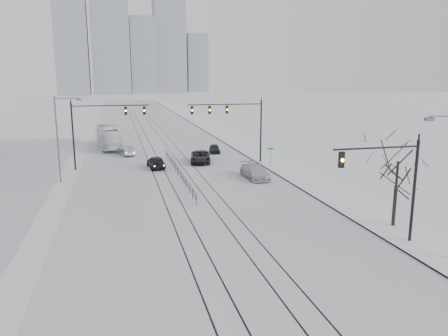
{
  "coord_description": "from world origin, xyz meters",
  "views": [
    {
      "loc": [
        -6.36,
        -17.98,
        10.99
      ],
      "look_at": [
        2.47,
        18.04,
        3.2
      ],
      "focal_mm": 35.0,
      "sensor_mm": 36.0,
      "label": 1
    }
  ],
  "objects_px": {
    "bare_tree": "(398,168)",
    "sedan_sb_outer": "(127,150)",
    "sedan_nb_front": "(200,157)",
    "box_truck": "(108,137)",
    "traffic_mast_near": "(394,178)",
    "sedan_nb_far": "(215,149)",
    "sedan_nb_right": "(255,172)",
    "sedan_sb_inner": "(156,162)"
  },
  "relations": [
    {
      "from": "bare_tree",
      "to": "sedan_sb_outer",
      "type": "relative_size",
      "value": 1.44
    },
    {
      "from": "sedan_nb_front",
      "to": "box_truck",
      "type": "relative_size",
      "value": 0.45
    },
    {
      "from": "traffic_mast_near",
      "to": "bare_tree",
      "type": "relative_size",
      "value": 1.15
    },
    {
      "from": "bare_tree",
      "to": "sedan_nb_far",
      "type": "height_order",
      "value": "bare_tree"
    },
    {
      "from": "sedan_sb_outer",
      "to": "sedan_nb_front",
      "type": "xyz_separation_m",
      "value": [
        9.18,
        -7.85,
        0.06
      ]
    },
    {
      "from": "sedan_nb_right",
      "to": "traffic_mast_near",
      "type": "bearing_deg",
      "value": -85.14
    },
    {
      "from": "sedan_nb_far",
      "to": "sedan_nb_front",
      "type": "bearing_deg",
      "value": -107.75
    },
    {
      "from": "sedan_sb_inner",
      "to": "sedan_sb_outer",
      "type": "relative_size",
      "value": 1.04
    },
    {
      "from": "sedan_sb_outer",
      "to": "box_truck",
      "type": "xyz_separation_m",
      "value": [
        -2.55,
        7.54,
        0.97
      ]
    },
    {
      "from": "traffic_mast_near",
      "to": "sedan_sb_outer",
      "type": "relative_size",
      "value": 1.66
    },
    {
      "from": "bare_tree",
      "to": "sedan_sb_inner",
      "type": "relative_size",
      "value": 1.39
    },
    {
      "from": "box_truck",
      "to": "sedan_nb_front",
      "type": "bearing_deg",
      "value": 121.42
    },
    {
      "from": "sedan_sb_inner",
      "to": "sedan_nb_far",
      "type": "bearing_deg",
      "value": -141.47
    },
    {
      "from": "bare_tree",
      "to": "sedan_sb_inner",
      "type": "bearing_deg",
      "value": 120.57
    },
    {
      "from": "sedan_nb_front",
      "to": "sedan_nb_far",
      "type": "height_order",
      "value": "sedan_nb_front"
    },
    {
      "from": "sedan_sb_outer",
      "to": "sedan_nb_right",
      "type": "bearing_deg",
      "value": 114.63
    },
    {
      "from": "traffic_mast_near",
      "to": "sedan_nb_far",
      "type": "height_order",
      "value": "traffic_mast_near"
    },
    {
      "from": "box_truck",
      "to": "sedan_sb_outer",
      "type": "bearing_deg",
      "value": 102.8
    },
    {
      "from": "sedan_nb_front",
      "to": "bare_tree",
      "type": "bearing_deg",
      "value": -60.77
    },
    {
      "from": "sedan_nb_front",
      "to": "sedan_nb_right",
      "type": "xyz_separation_m",
      "value": [
        4.13,
        -10.24,
        0.02
      ]
    },
    {
      "from": "traffic_mast_near",
      "to": "sedan_nb_front",
      "type": "xyz_separation_m",
      "value": [
        -6.86,
        30.82,
        -3.81
      ]
    },
    {
      "from": "traffic_mast_near",
      "to": "sedan_nb_right",
      "type": "bearing_deg",
      "value": 97.56
    },
    {
      "from": "sedan_nb_front",
      "to": "sedan_sb_inner",
      "type": "bearing_deg",
      "value": -149.8
    },
    {
      "from": "bare_tree",
      "to": "box_truck",
      "type": "xyz_separation_m",
      "value": [
        -21.01,
        43.21,
        -2.83
      ]
    },
    {
      "from": "bare_tree",
      "to": "sedan_nb_right",
      "type": "height_order",
      "value": "bare_tree"
    },
    {
      "from": "traffic_mast_near",
      "to": "bare_tree",
      "type": "xyz_separation_m",
      "value": [
        2.41,
        3.0,
        -0.07
      ]
    },
    {
      "from": "bare_tree",
      "to": "sedan_sb_outer",
      "type": "bearing_deg",
      "value": 117.36
    },
    {
      "from": "sedan_nb_far",
      "to": "box_truck",
      "type": "bearing_deg",
      "value": 159.26
    },
    {
      "from": "sedan_sb_inner",
      "to": "sedan_nb_front",
      "type": "bearing_deg",
      "value": -166.09
    },
    {
      "from": "bare_tree",
      "to": "sedan_nb_front",
      "type": "distance_m",
      "value": 29.56
    },
    {
      "from": "sedan_nb_right",
      "to": "box_truck",
      "type": "xyz_separation_m",
      "value": [
        -15.86,
        25.63,
        0.89
      ]
    },
    {
      "from": "sedan_nb_front",
      "to": "sedan_nb_right",
      "type": "height_order",
      "value": "sedan_nb_right"
    },
    {
      "from": "sedan_nb_right",
      "to": "box_truck",
      "type": "bearing_deg",
      "value": 119.06
    },
    {
      "from": "traffic_mast_near",
      "to": "bare_tree",
      "type": "height_order",
      "value": "traffic_mast_near"
    },
    {
      "from": "sedan_sb_inner",
      "to": "sedan_nb_front",
      "type": "height_order",
      "value": "sedan_nb_front"
    },
    {
      "from": "sedan_nb_front",
      "to": "box_truck",
      "type": "bearing_deg",
      "value": 138.13
    },
    {
      "from": "sedan_sb_outer",
      "to": "sedan_nb_right",
      "type": "height_order",
      "value": "sedan_nb_right"
    },
    {
      "from": "sedan_sb_inner",
      "to": "box_truck",
      "type": "xyz_separation_m",
      "value": [
        -5.81,
        17.48,
        0.91
      ]
    },
    {
      "from": "sedan_sb_inner",
      "to": "sedan_nb_front",
      "type": "xyz_separation_m",
      "value": [
        5.93,
        2.09,
        0.0
      ]
    },
    {
      "from": "traffic_mast_near",
      "to": "sedan_nb_front",
      "type": "height_order",
      "value": "traffic_mast_near"
    },
    {
      "from": "sedan_sb_outer",
      "to": "sedan_sb_inner",
      "type": "bearing_deg",
      "value": 96.41
    },
    {
      "from": "sedan_sb_outer",
      "to": "sedan_nb_far",
      "type": "relative_size",
      "value": 1.16
    }
  ]
}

